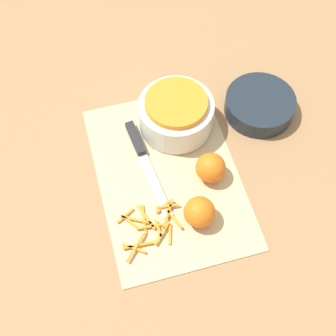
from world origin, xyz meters
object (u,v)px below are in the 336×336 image
Objects in this scene: bowl_dark at (260,105)px; knife at (141,151)px; orange_left at (199,212)px; orange_right at (211,168)px; bowl_speckled at (176,113)px.

knife is at bearing -81.92° from bowl_dark.
orange_right is (-0.10, 0.06, 0.00)m from orange_left.
orange_left reaches higher than bowl_dark.
orange_left is (0.20, 0.08, 0.03)m from knife.
knife is (0.04, -0.31, -0.01)m from bowl_dark.
bowl_speckled reaches higher than orange_right.
orange_left is at bearing 15.73° from knife.
knife is 3.89× the size of orange_left.
bowl_dark reaches higher than knife.
knife is 0.21m from orange_left.
bowl_dark is 0.31m from knife.
bowl_speckled is 0.16m from orange_right.
orange_right reaches higher than bowl_dark.
bowl_speckled is 2.61× the size of orange_right.
orange_left and orange_right have the same top height.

